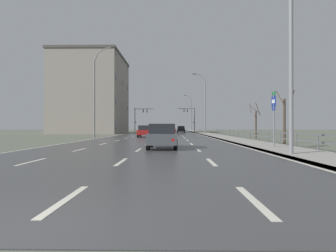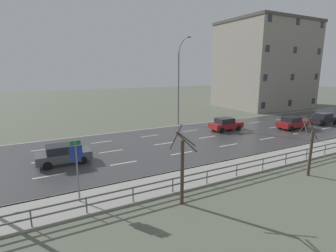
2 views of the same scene
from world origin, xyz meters
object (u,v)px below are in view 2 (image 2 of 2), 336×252
Objects in this scene: car_near_left at (226,124)px; brick_building at (264,65)px; car_near_right at (63,154)px; street_lamp_left_bank at (179,84)px; car_far_right at (323,119)px; highway_sign at (77,164)px; car_mid_centre at (292,123)px.

car_near_left is 0.25× the size of brick_building.
street_lamp_left_bank is at bearing 119.21° from car_near_right.
street_lamp_left_bank reaches higher than car_far_right.
street_lamp_left_bank is at bearing -72.21° from brick_building.
street_lamp_left_bank is at bearing -115.51° from car_far_right.
street_lamp_left_bank is 2.73× the size of car_near_left.
car_near_right is at bearing -67.47° from brick_building.
car_near_left is (-10.07, 18.97, -1.53)m from highway_sign.
car_mid_centre is at bearing -37.63° from brick_building.
car_mid_centre is at bearing 68.31° from car_near_left.
car_mid_centre is 26.96m from car_near_right.
brick_building reaches higher than car_near_right.
car_near_left is 1.00× the size of car_near_right.
car_mid_centre is 0.99× the size of car_far_right.
car_mid_centre and car_near_right have the same top height.
highway_sign is 0.88× the size of car_far_right.
car_mid_centre is (9.00, 11.23, -4.68)m from street_lamp_left_bank.
car_mid_centre and car_near_left have the same top height.
car_far_right and car_near_right have the same top height.
car_far_right is at bearing 62.50° from street_lamp_left_bank.
car_near_left is 19.24m from car_near_right.
street_lamp_left_bank reaches higher than car_near_right.
highway_sign is at bearing 0.24° from car_near_right.
street_lamp_left_bank is 2.72× the size of car_mid_centre.
car_near_left is at bearing 99.11° from car_near_right.
brick_building is (-16.54, 39.87, 7.41)m from car_near_right.
car_far_right is (9.13, 17.53, -4.68)m from street_lamp_left_bank.
highway_sign is 0.89× the size of car_near_right.
street_lamp_left_bank is at bearing 135.21° from highway_sign.
highway_sign is 21.53m from car_near_left.
car_far_right is at bearing 89.43° from car_near_right.
car_near_left is (5.75, 3.27, -4.68)m from street_lamp_left_bank.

